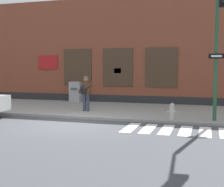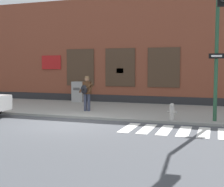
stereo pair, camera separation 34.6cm
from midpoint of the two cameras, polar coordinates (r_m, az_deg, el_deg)
ground_plane at (r=12.63m, az=-7.42°, el=-5.55°), size 160.00×160.00×0.00m
sidewalk at (r=16.49m, az=-0.92°, el=-2.88°), size 28.00×5.85×0.11m
building_backdrop at (r=21.06m, az=3.60°, el=7.54°), size 28.00×4.06×6.54m
crosswalk at (r=11.39m, az=17.29°, el=-6.84°), size 5.78×1.90×0.01m
busker at (r=15.36m, az=-4.03°, el=0.40°), size 0.70×0.52×1.72m
traffic_light at (r=12.18m, az=19.73°, el=10.61°), size 0.60×2.72×4.98m
utility_box at (r=19.67m, az=-5.65°, el=0.35°), size 0.72×0.60×1.26m
fire_hydrant at (r=13.03m, az=11.65°, el=-3.27°), size 0.38×0.20×0.70m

